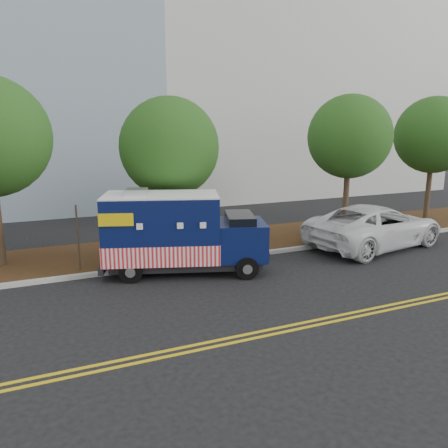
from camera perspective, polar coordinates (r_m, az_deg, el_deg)
name	(u,v)px	position (r m, az deg, el deg)	size (l,w,h in m)	color
ground	(214,274)	(15.04, -1.32, -6.58)	(120.00, 120.00, 0.00)	black
curb	(200,261)	(16.26, -3.19, -4.85)	(120.00, 0.18, 0.15)	#9E9E99
mulch_strip	(182,247)	(18.17, -5.49, -3.02)	(120.00, 4.00, 0.15)	black
centerline_near	(281,327)	(11.35, 7.40, -13.25)	(120.00, 0.10, 0.01)	gold
centerline_far	(286,332)	(11.16, 8.08, -13.74)	(120.00, 0.10, 0.01)	gold
tree_b	(170,147)	(17.32, -7.13, 9.90)	(3.88, 3.88, 6.11)	#38281C
tree_c	(349,137)	(20.65, 16.07, 10.87)	(3.72, 3.72, 6.38)	#38281C
tree_d	(434,135)	(25.12, 25.71, 10.40)	(3.88, 3.88, 6.48)	#38281C
sign_post	(78,240)	(15.58, -18.51, -1.97)	(0.06, 0.06, 2.40)	#473828
food_truck	(177,235)	(14.98, -6.20, -1.44)	(5.91, 3.65, 2.94)	black
white_car	(375,226)	(19.33, 19.12, -0.24)	(2.94, 6.38, 1.77)	silver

